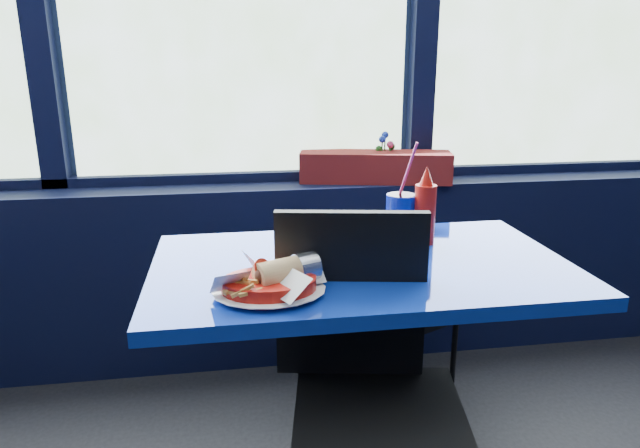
{
  "coord_description": "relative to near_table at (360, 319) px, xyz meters",
  "views": [
    {
      "loc": [
        -0.06,
        0.48,
        1.32
      ],
      "look_at": [
        0.18,
        1.98,
        0.88
      ],
      "focal_mm": 32.0,
      "sensor_mm": 36.0,
      "label": 1
    }
  ],
  "objects": [
    {
      "name": "flower_vase",
      "position": [
        0.31,
        0.87,
        0.3
      ],
      "size": [
        0.11,
        0.11,
        0.21
      ],
      "rotation": [
        0.0,
        0.0,
        0.07
      ],
      "color": "silver",
      "rests_on": "window_sill"
    },
    {
      "name": "planter_box",
      "position": [
        0.25,
        0.85,
        0.3
      ],
      "size": [
        0.66,
        0.29,
        0.13
      ],
      "primitive_type": "cube",
      "rotation": [
        0.0,
        0.0,
        -0.21
      ],
      "color": "maroon",
      "rests_on": "window_sill"
    },
    {
      "name": "food_basket",
      "position": [
        -0.27,
        -0.19,
        0.22
      ],
      "size": [
        0.26,
        0.24,
        0.09
      ],
      "rotation": [
        0.0,
        0.0,
        -0.04
      ],
      "color": "#B4140C",
      "rests_on": "near_table"
    },
    {
      "name": "soda_cup",
      "position": [
        0.17,
        0.18,
        0.26
      ],
      "size": [
        0.1,
        0.1,
        0.32
      ],
      "rotation": [
        0.0,
        0.0,
        0.16
      ],
      "color": "navy",
      "rests_on": "near_table"
    },
    {
      "name": "window_sill",
      "position": [
        -0.3,
        0.87,
        -0.17
      ],
      "size": [
        5.0,
        0.26,
        0.8
      ],
      "primitive_type": "cube",
      "color": "black",
      "rests_on": "ground"
    },
    {
      "name": "napkin",
      "position": [
        -0.29,
        -0.19,
        0.18
      ],
      "size": [
        0.17,
        0.17,
        0.0
      ],
      "primitive_type": "cube",
      "rotation": [
        0.0,
        0.0,
        -0.12
      ],
      "color": "white",
      "rests_on": "near_table"
    },
    {
      "name": "chair_near_front",
      "position": [
        -0.04,
        -0.25,
        -0.03
      ],
      "size": [
        0.49,
        0.49,
        0.94
      ],
      "rotation": [
        0.0,
        0.0,
        -0.18
      ],
      "color": "black",
      "rests_on": "ground"
    },
    {
      "name": "near_table",
      "position": [
        0.0,
        0.0,
        0.0
      ],
      "size": [
        1.2,
        0.7,
        0.75
      ],
      "color": "black",
      "rests_on": "ground"
    },
    {
      "name": "chair_near_back",
      "position": [
        0.2,
        0.33,
        -0.09
      ],
      "size": [
        0.49,
        0.49,
        0.83
      ],
      "rotation": [
        0.0,
        0.0,
        3.57
      ],
      "color": "black",
      "rests_on": "ground"
    },
    {
      "name": "ketchup_bottle",
      "position": [
        0.23,
        0.14,
        0.29
      ],
      "size": [
        0.07,
        0.07,
        0.25
      ],
      "color": "#B4140C",
      "rests_on": "near_table"
    }
  ]
}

